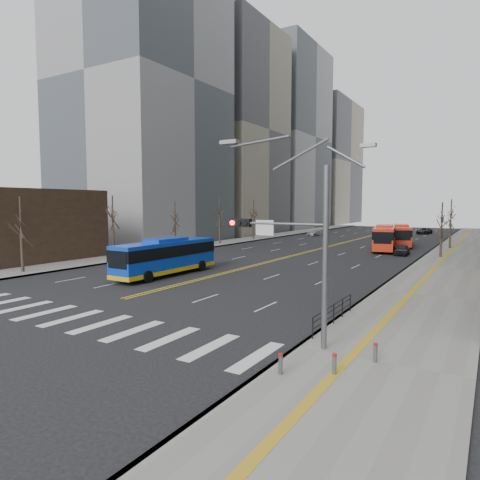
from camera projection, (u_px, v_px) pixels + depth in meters
The scene contains 18 objects.
ground at pixel (58, 315), 24.53m from camera, with size 220.00×220.00×0.00m, color black.
sidewalk_right at pixel (458, 254), 54.12m from camera, with size 7.00×130.00×0.15m, color gray.
sidewalk_left at pixel (230, 242), 71.46m from camera, with size 5.00×130.00×0.15m, color gray.
crosswalk at pixel (58, 315), 24.53m from camera, with size 26.70×4.00×0.01m.
centerline at pixel (345, 242), 71.61m from camera, with size 0.55×100.00×0.01m.
office_towers at pixel (370, 111), 81.10m from camera, with size 83.00×134.00×58.00m.
storefront at pixel (2, 225), 47.71m from camera, with size 14.00×18.00×8.00m.
signal_mast at pixel (294, 239), 18.81m from camera, with size 5.37×0.37×9.39m.
pedestrian_railing at pixel (334, 311), 22.30m from camera, with size 0.06×6.06×1.02m.
bollards at pixel (331, 360), 16.05m from camera, with size 2.87×3.17×0.78m.
street_trees at pixel (248, 215), 57.36m from camera, with size 35.20×47.20×7.60m.
blue_bus at pixel (166, 256), 38.23m from camera, with size 2.77×11.49×3.35m.
red_bus_near at pixel (384, 236), 58.80m from camera, with size 4.48×11.47×3.55m.
red_bus_far at pixel (401, 234), 64.50m from camera, with size 4.76×10.78×3.35m.
car_white at pixel (125, 258), 45.67m from camera, with size 1.37×3.94×1.30m, color silver.
car_dark_mid at pixel (402, 250), 53.56m from camera, with size 1.62×4.03×1.37m, color black.
car_silver at pixel (315, 233), 85.94m from camera, with size 1.70×4.19×1.22m, color #AAAAB0.
car_dark_far at pixel (424, 231), 91.02m from camera, with size 2.20×4.77×1.32m, color black.
Camera 1 is at (21.31, -15.33, 6.38)m, focal length 32.00 mm.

